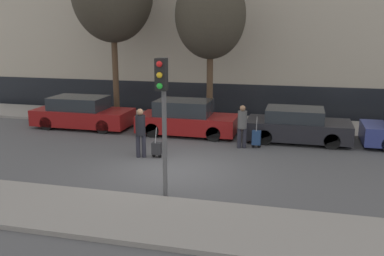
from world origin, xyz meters
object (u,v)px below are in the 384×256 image
Objects in this scene: traffic_light at (163,100)px; bare_tree_down_street at (210,16)px; parked_car_0 at (82,113)px; trolley_left at (157,148)px; parked_car_2 at (297,126)px; trolley_right at (256,138)px; pedestrian_right at (242,124)px; pedestrian_left at (140,130)px; parked_car_1 at (186,119)px.

bare_tree_down_street is at bearing 94.03° from traffic_light.
parked_car_0 reaches higher than trolley_left.
parked_car_2 is at bearing -0.65° from parked_car_0.
parked_car_2 is 0.60× the size of bare_tree_down_street.
trolley_right is 0.18× the size of bare_tree_down_street.
parked_car_0 is 7.62m from pedestrian_right.
trolley_right is (3.22, 2.11, 0.06)m from trolley_left.
pedestrian_right is 0.24× the size of bare_tree_down_street.
trolley_right is at bearing 71.62° from traffic_light.
traffic_light reaches higher than pedestrian_right.
pedestrian_right is 1.36× the size of trolley_right.
pedestrian_left is 0.47× the size of traffic_light.
bare_tree_down_street reaches higher than traffic_light.
parked_car_0 is 1.09× the size of parked_car_2.
bare_tree_down_street reaches higher than parked_car_2.
trolley_right is at bearing -160.95° from pedestrian_left.
parked_car_0 is at bearing -164.29° from bare_tree_down_street.
parked_car_0 is 2.69× the size of pedestrian_right.
parked_car_0 is 7.15m from bare_tree_down_street.
pedestrian_right is at bearing -143.27° from parked_car_2.
bare_tree_down_street is at bearing 81.33° from trolley_left.
pedestrian_left is (-5.22, -3.55, 0.35)m from parked_car_2.
parked_car_2 is 2.50m from pedestrian_right.
trolley_left is (-4.68, -3.44, -0.31)m from parked_car_2.
trolley_left is at bearing -92.37° from parked_car_1.
pedestrian_right is 5.80m from traffic_light.
traffic_light is (1.92, -3.32, 1.65)m from pedestrian_left.
parked_car_2 is at bearing 64.32° from traffic_light.
trolley_left is at bearing 19.14° from pedestrian_right.
parked_car_0 is 0.65× the size of bare_tree_down_street.
pedestrian_right is at bearing 76.28° from traffic_light.
traffic_light is (1.38, -3.43, 2.31)m from trolley_left.
parked_car_0 is 9.44m from parked_car_2.
parked_car_2 is 1.99m from trolley_right.
traffic_light is (-3.30, -6.86, 2.00)m from parked_car_2.
traffic_light is (1.24, -6.85, 1.95)m from parked_car_1.
parked_car_0 is 1.06× the size of parked_car_1.
parked_car_1 is at bearing -179.85° from parked_car_2.
traffic_light is at bearing -115.68° from parked_car_2.
trolley_right is 6.26m from traffic_light.
parked_car_1 is at bearing -1.40° from parked_car_0.
parked_car_1 is 2.54× the size of pedestrian_right.
parked_car_0 is at bearing 169.83° from trolley_right.
pedestrian_left is 4.41m from trolley_right.
parked_car_1 is 3.36m from trolley_right.
pedestrian_right reaches higher than parked_car_0.
pedestrian_left is at bearing -104.19° from bare_tree_down_street.
pedestrian_right is at bearing -163.23° from trolley_right.
pedestrian_right is at bearing -12.05° from parked_car_0.
parked_car_1 is 4.54m from parked_car_2.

